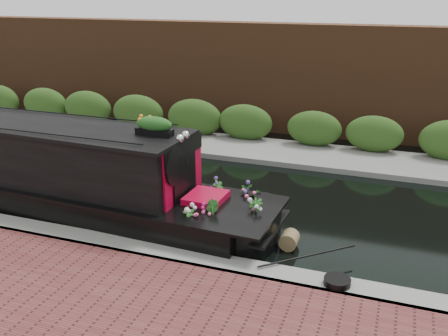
% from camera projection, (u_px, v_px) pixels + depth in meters
% --- Properties ---
extents(ground, '(80.00, 80.00, 0.00)m').
position_uv_depth(ground, '(191.00, 196.00, 13.20)').
color(ground, black).
rests_on(ground, ground).
extents(near_bank_coping, '(40.00, 0.60, 0.50)m').
position_uv_depth(near_bank_coping, '(127.00, 255.00, 10.28)').
color(near_bank_coping, gray).
rests_on(near_bank_coping, ground).
extents(far_bank_path, '(40.00, 2.40, 0.34)m').
position_uv_depth(far_bank_path, '(240.00, 150.00, 16.91)').
color(far_bank_path, slate).
rests_on(far_bank_path, ground).
extents(far_hedge, '(40.00, 1.10, 2.80)m').
position_uv_depth(far_hedge, '(248.00, 143.00, 17.71)').
color(far_hedge, '#2B4D19').
rests_on(far_hedge, ground).
extents(far_brick_wall, '(40.00, 1.00, 8.00)m').
position_uv_depth(far_brick_wall, '(264.00, 128.00, 19.57)').
color(far_brick_wall, '#53311C').
rests_on(far_brick_wall, ground).
extents(narrowboat, '(12.09, 2.63, 2.82)m').
position_uv_depth(narrowboat, '(32.00, 174.00, 12.37)').
color(narrowboat, black).
rests_on(narrowboat, ground).
extents(rope_fender, '(0.37, 0.40, 0.37)m').
position_uv_depth(rope_fender, '(289.00, 240.00, 10.51)').
color(rope_fender, brown).
rests_on(rope_fender, ground).
extents(coiled_mooring_rope, '(0.48, 0.48, 0.12)m').
position_uv_depth(coiled_mooring_rope, '(337.00, 281.00, 8.79)').
color(coiled_mooring_rope, black).
rests_on(coiled_mooring_rope, near_bank_coping).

